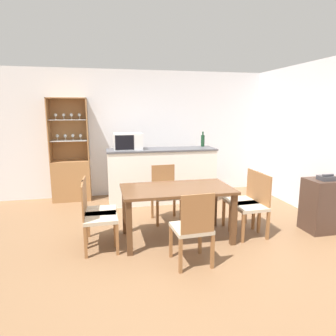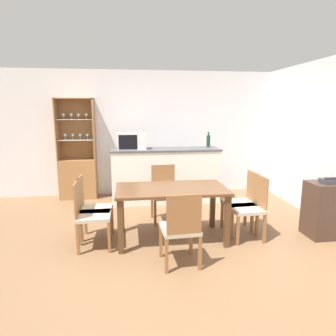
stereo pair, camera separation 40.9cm
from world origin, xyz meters
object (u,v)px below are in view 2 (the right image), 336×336
Objects in this scene: dining_chair_head_far at (165,193)px; wine_bottle at (208,141)px; dining_table at (171,195)px; dining_chair_side_left_near at (90,215)px; side_cabinet at (327,209)px; dining_chair_side_right_near at (249,207)px; dining_chair_side_right_far at (243,202)px; microwave at (132,141)px; dining_chair_side_left_far at (92,208)px; dining_chair_head_near at (181,229)px; telephone at (329,181)px; display_cabinet at (78,170)px.

dining_chair_head_far is 2.98× the size of wine_bottle.
dining_table is 1.68× the size of dining_chair_side_left_near.
dining_chair_side_left_near is 1.14× the size of side_cabinet.
dining_chair_head_far is 1.36m from dining_chair_side_right_near.
dining_chair_side_right_far and dining_chair_head_far have the same top height.
microwave is at bearing -173.70° from wine_bottle.
dining_chair_side_left_near is at bearing 87.74° from dining_chair_side_right_near.
dining_chair_side_right_far is at bearing 6.63° from dining_table.
side_cabinet is (3.26, -0.31, -0.06)m from dining_chair_side_left_far.
dining_chair_side_left_near is at bearing -106.78° from microwave.
dining_chair_side_right_far is 1.00× the size of dining_chair_head_near.
dining_chair_side_right_near is 4.70× the size of telephone.
display_cabinet is at bearing 173.61° from wine_bottle.
telephone is at bearing 9.86° from dining_chair_head_near.
side_cabinet is at bearing 87.56° from dining_chair_side_left_near.
dining_table is at bearing 86.94° from dining_chair_side_left_far.
wine_bottle is 1.58× the size of telephone.
dining_chair_side_left_near is at bearing -173.46° from dining_table.
dining_chair_side_right_far is at bearing 147.78° from dining_chair_head_far.
dining_chair_head_far is 1.00× the size of dining_chair_head_near.
dining_chair_side_right_near is 1.23m from dining_chair_head_near.
microwave reaches higher than telephone.
dining_chair_head_near and dining_chair_side_left_far have the same top height.
dining_chair_head_near is 1.00× the size of dining_chair_side_left_far.
dining_chair_head_near is 2.66m from microwave.
display_cabinet is at bearing 46.00° from dining_chair_side_right_near.
dining_chair_side_left_far is 3.23m from telephone.
microwave is at bearing -22.98° from display_cabinet.
dining_chair_head_far is at bearing 157.34° from side_cabinet.
display_cabinet is 2.24× the size of dining_chair_side_right_near.
dining_chair_side_right_far is 2.15m from dining_chair_side_left_near.
dining_chair_head_near is 1.23m from dining_chair_side_left_near.
side_cabinet is (3.26, -0.06, -0.06)m from dining_chair_side_left_near.
dining_chair_side_left_far is at bearing 138.11° from dining_chair_head_near.
telephone is (2.13, -0.23, 0.19)m from dining_table.
dining_chair_side_left_far is (-1.06, -0.61, 0.00)m from dining_chair_head_far.
microwave is 3.42m from side_cabinet.
dining_chair_side_right_far and dining_chair_side_left_far have the same top height.
display_cabinet reaches higher than dining_chair_side_left_far.
dining_chair_side_left_near is at bearing -77.74° from display_cabinet.
dining_chair_head_far is at bearing 86.90° from dining_chair_head_near.
dining_table is 0.75m from dining_chair_head_near.
dining_chair_side_left_far is (0.00, 0.25, 0.00)m from dining_chair_side_left_near.
microwave is 1.76× the size of wine_bottle.
wine_bottle is (-0.04, 1.82, 0.71)m from dining_chair_side_right_far.
dining_chair_head_near is 2.21m from telephone.
dining_chair_side_left_far reaches higher than side_cabinet.
dining_table is at bearing -54.76° from display_cabinet.
dining_chair_head_far is 1.14× the size of side_cabinet.
side_cabinet is (1.12, -0.31, -0.06)m from dining_chair_side_right_far.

